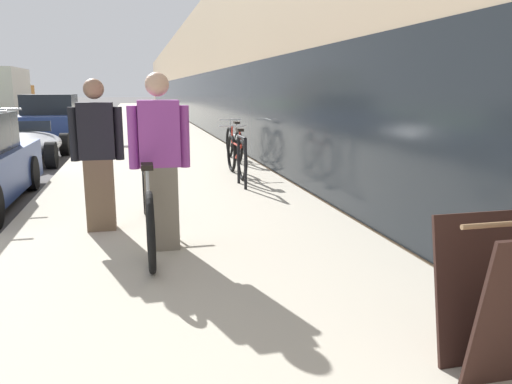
# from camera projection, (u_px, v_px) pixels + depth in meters

# --- Properties ---
(sidewalk_slab) EXTENTS (4.13, 70.00, 0.14)m
(sidewalk_slab) POSITION_uv_depth(u_px,v_px,m) (146.00, 124.00, 24.47)
(sidewalk_slab) COLOR #B2AA99
(sidewalk_slab) RESTS_ON ground
(storefront_facade) EXTENTS (10.01, 70.00, 5.05)m
(storefront_facade) POSITION_uv_depth(u_px,v_px,m) (250.00, 77.00, 33.22)
(storefront_facade) COLOR tan
(storefront_facade) RESTS_ON ground
(tandem_bicycle) EXTENTS (0.52, 2.86, 0.93)m
(tandem_bicycle) POSITION_uv_depth(u_px,v_px,m) (147.00, 203.00, 5.37)
(tandem_bicycle) COLOR black
(tandem_bicycle) RESTS_ON sidewalk_slab
(person_rider) EXTENTS (0.60, 0.23, 1.76)m
(person_rider) POSITION_uv_depth(u_px,v_px,m) (160.00, 163.00, 4.95)
(person_rider) COLOR #756B5B
(person_rider) RESTS_ON sidewalk_slab
(person_bystander) EXTENTS (0.58, 0.23, 1.72)m
(person_bystander) POSITION_uv_depth(u_px,v_px,m) (98.00, 156.00, 5.63)
(person_bystander) COLOR brown
(person_bystander) RESTS_ON sidewalk_slab
(bike_rack_hoop) EXTENTS (0.05, 0.60, 0.84)m
(bike_rack_hoop) POSITION_uv_depth(u_px,v_px,m) (242.00, 156.00, 8.28)
(bike_rack_hoop) COLOR black
(bike_rack_hoop) RESTS_ON sidewalk_slab
(cruiser_bike_nearest) EXTENTS (0.52, 1.71, 0.92)m
(cruiser_bike_nearest) POSITION_uv_depth(u_px,v_px,m) (237.00, 155.00, 9.34)
(cruiser_bike_nearest) COLOR black
(cruiser_bike_nearest) RESTS_ON sidewalk_slab
(cruiser_bike_middle) EXTENTS (0.52, 1.79, 0.91)m
(cruiser_bike_middle) POSITION_uv_depth(u_px,v_px,m) (234.00, 143.00, 11.42)
(cruiser_bike_middle) COLOR black
(cruiser_bike_middle) RESTS_ON sidewalk_slab
(sandwich_board_sign) EXTENTS (0.56, 0.56, 0.90)m
(sandwich_board_sign) POSITION_uv_depth(u_px,v_px,m) (499.00, 298.00, 2.79)
(sandwich_board_sign) COLOR #331E19
(sandwich_board_sign) RESTS_ON sidewalk_slab
(vintage_roadster_curbside) EXTENTS (1.90, 3.96, 0.96)m
(vintage_roadster_curbside) POSITION_uv_depth(u_px,v_px,m) (21.00, 145.00, 12.00)
(vintage_roadster_curbside) COLOR silver
(vintage_roadster_curbside) RESTS_ON ground
(parked_sedan_far) EXTENTS (1.96, 4.02, 1.57)m
(parked_sedan_far) POSITION_uv_depth(u_px,v_px,m) (51.00, 120.00, 17.14)
(parked_sedan_far) COLOR navy
(parked_sedan_far) RESTS_ON ground
(moving_truck) EXTENTS (2.30, 6.61, 2.93)m
(moving_truck) POSITION_uv_depth(u_px,v_px,m) (5.00, 94.00, 29.15)
(moving_truck) COLOR orange
(moving_truck) RESTS_ON ground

